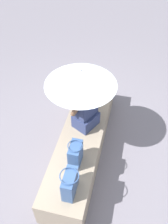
{
  "coord_description": "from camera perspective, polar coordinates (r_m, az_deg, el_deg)",
  "views": [
    {
      "loc": [
        -2.3,
        -0.57,
        3.3
      ],
      "look_at": [
        0.08,
        -0.01,
        0.81
      ],
      "focal_mm": 39.98,
      "sensor_mm": 36.0,
      "label": 1
    }
  ],
  "objects": [
    {
      "name": "ground_plane",
      "position": [
        4.06,
        -0.38,
        -8.78
      ],
      "size": [
        14.0,
        14.0,
        0.0
      ],
      "primitive_type": "plane",
      "color": "slate"
    },
    {
      "name": "stone_bench",
      "position": [
        3.88,
        -0.39,
        -6.81
      ],
      "size": [
        2.49,
        0.6,
        0.46
      ],
      "primitive_type": "cube",
      "color": "gray",
      "rests_on": "ground"
    },
    {
      "name": "person_seated",
      "position": [
        3.52,
        0.43,
        1.33
      ],
      "size": [
        0.51,
        0.41,
        0.9
      ],
      "color": "navy",
      "rests_on": "stone_bench"
    },
    {
      "name": "parasol",
      "position": [
        3.24,
        -0.75,
        7.86
      ],
      "size": [
        0.97,
        0.97,
        1.0
      ],
      "color": "#B7B7BC",
      "rests_on": "stone_bench"
    },
    {
      "name": "handbag_black",
      "position": [
        3.04,
        -3.23,
        -16.02
      ],
      "size": [
        0.31,
        0.23,
        0.36
      ],
      "color": "#335184",
      "rests_on": "stone_bench"
    },
    {
      "name": "tote_bag_canvas",
      "position": [
        3.25,
        -1.97,
        -9.65
      ],
      "size": [
        0.26,
        0.19,
        0.37
      ],
      "color": "#335184",
      "rests_on": "stone_bench"
    }
  ]
}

